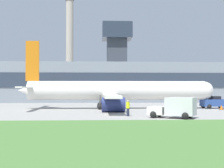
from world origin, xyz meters
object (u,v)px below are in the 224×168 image
object	(u,v)px
airplane	(114,91)
ground_crew_person	(128,108)
baggage_truck	(175,108)
pushback_tug	(215,103)

from	to	relation	value
airplane	ground_crew_person	distance (m)	13.58
baggage_truck	ground_crew_person	world-z (taller)	baggage_truck
baggage_truck	ground_crew_person	xyz separation A→B (m)	(-4.56, 2.68, -0.13)
baggage_truck	ground_crew_person	size ratio (longest dim) A/B	2.86
pushback_tug	baggage_truck	size ratio (longest dim) A/B	0.85
airplane	ground_crew_person	world-z (taller)	airplane
airplane	pushback_tug	world-z (taller)	airplane
airplane	pushback_tug	distance (m)	15.86
pushback_tug	ground_crew_person	size ratio (longest dim) A/B	2.44
pushback_tug	baggage_truck	distance (m)	19.50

